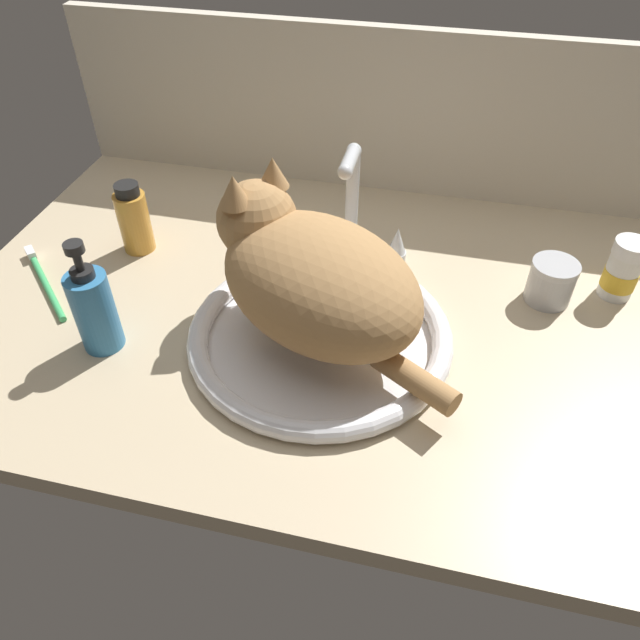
# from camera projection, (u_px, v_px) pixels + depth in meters

# --- Properties ---
(countertop) EXTENTS (1.13, 0.71, 0.03)m
(countertop) POSITION_uv_depth(u_px,v_px,m) (336.00, 317.00, 0.89)
(countertop) COLOR #CCB793
(countertop) RESTS_ON ground
(backsplash_wall) EXTENTS (1.13, 0.02, 0.31)m
(backsplash_wall) POSITION_uv_depth(u_px,v_px,m) (382.00, 121.00, 1.06)
(backsplash_wall) COLOR beige
(backsplash_wall) RESTS_ON ground
(sink_basin) EXTENTS (0.36, 0.36, 0.03)m
(sink_basin) POSITION_uv_depth(u_px,v_px,m) (320.00, 335.00, 0.82)
(sink_basin) COLOR white
(sink_basin) RESTS_ON countertop
(faucet) EXTENTS (0.18, 0.09, 0.19)m
(faucet) POSITION_uv_depth(u_px,v_px,m) (351.00, 218.00, 0.93)
(faucet) COLOR silver
(faucet) RESTS_ON countertop
(cat) EXTENTS (0.37, 0.32, 0.19)m
(cat) POSITION_uv_depth(u_px,v_px,m) (309.00, 273.00, 0.77)
(cat) COLOR tan
(cat) RESTS_ON sink_basin
(soap_pump_bottle) EXTENTS (0.05, 0.05, 0.16)m
(soap_pump_bottle) POSITION_uv_depth(u_px,v_px,m) (94.00, 309.00, 0.78)
(soap_pump_bottle) COLOR teal
(soap_pump_bottle) RESTS_ON countertop
(metal_jar) EXTENTS (0.07, 0.07, 0.06)m
(metal_jar) POSITION_uv_depth(u_px,v_px,m) (551.00, 282.00, 0.87)
(metal_jar) COLOR #B2B5BA
(metal_jar) RESTS_ON countertop
(amber_bottle) EXTENTS (0.05, 0.05, 0.12)m
(amber_bottle) POSITION_uv_depth(u_px,v_px,m) (134.00, 219.00, 0.96)
(amber_bottle) COLOR gold
(amber_bottle) RESTS_ON countertop
(pill_bottle) EXTENTS (0.05, 0.05, 0.09)m
(pill_bottle) POSITION_uv_depth(u_px,v_px,m) (622.00, 271.00, 0.88)
(pill_bottle) COLOR white
(pill_bottle) RESTS_ON countertop
(toothbrush) EXTENTS (0.15, 0.14, 0.02)m
(toothbrush) POSITION_uv_depth(u_px,v_px,m) (44.00, 281.00, 0.92)
(toothbrush) COLOR #3FB266
(toothbrush) RESTS_ON countertop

